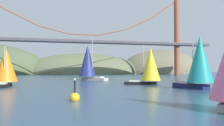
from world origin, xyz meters
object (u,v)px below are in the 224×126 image
sailboat_orange_sail (6,66)px  sailboat_yellow_sail (150,65)px  sailboat_navy_sail (88,62)px  channel_buoy (75,97)px  sailboat_teal_sail (199,61)px

sailboat_orange_sail → sailboat_yellow_sail: bearing=-4.9°
sailboat_navy_sail → channel_buoy: sailboat_navy_sail is taller
sailboat_orange_sail → channel_buoy: (11.03, -24.37, -3.58)m
sailboat_teal_sail → channel_buoy: sailboat_teal_sail is taller
sailboat_navy_sail → sailboat_orange_sail: (-19.38, -20.42, -1.52)m
sailboat_teal_sail → channel_buoy: 23.75m
sailboat_teal_sail → channel_buoy: (-21.59, -8.87, -4.36)m
sailboat_navy_sail → channel_buoy: 45.84m
sailboat_yellow_sail → sailboat_navy_sail: 25.08m
sailboat_yellow_sail → sailboat_teal_sail: sailboat_teal_sail is taller
sailboat_yellow_sail → sailboat_teal_sail: 13.38m
sailboat_yellow_sail → channel_buoy: sailboat_yellow_sail is taller
sailboat_yellow_sail → channel_buoy: size_ratio=3.28×
sailboat_navy_sail → channel_buoy: bearing=-100.6°
channel_buoy → sailboat_yellow_sail: bearing=49.9°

